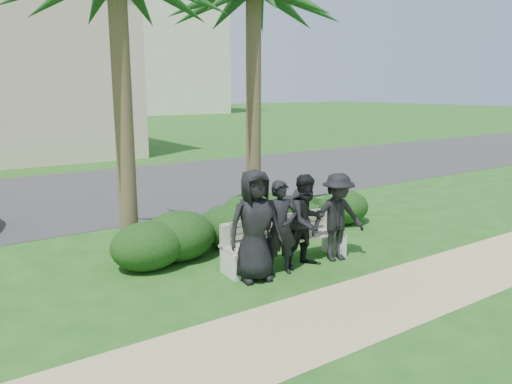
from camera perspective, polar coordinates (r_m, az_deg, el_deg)
ground at (r=8.70m, az=5.72°, el=-8.04°), size 160.00×160.00×0.00m
footpath at (r=7.52m, az=14.79°, el=-11.65°), size 30.00×1.60×0.01m
asphalt_street at (r=15.47m, az=-13.79°, el=0.44°), size 160.00×8.00×0.01m
stucco_bldg_right at (r=24.61m, az=-25.08°, el=12.35°), size 8.40×8.40×7.30m
park_bench at (r=8.53m, az=3.30°, el=-5.90°), size 2.29×0.65×0.79m
man_a at (r=7.68m, az=-0.14°, el=-3.84°), size 0.95×0.71×1.75m
man_b at (r=7.99m, az=2.85°, el=-4.08°), size 0.64×0.53×1.52m
man_c at (r=8.33m, az=5.80°, el=-3.31°), size 0.78×0.62×1.57m
man_d at (r=8.70m, az=9.30°, el=-2.86°), size 1.10×0.80×1.54m
hedge_a at (r=8.49m, az=-12.27°, el=-5.87°), size 1.25×1.03×0.81m
hedge_b at (r=8.84m, az=-8.88°, el=-4.82°), size 1.34×1.11×0.88m
hedge_c at (r=9.53m, az=-3.16°, el=-3.71°), size 1.23×1.02×0.80m
hedge_d at (r=9.67m, az=-0.03°, el=-2.80°), size 1.56×1.29×1.02m
hedge_e at (r=10.51m, az=5.21°, el=-2.73°), size 0.99×0.81×0.64m
hedge_f at (r=11.21m, az=9.98°, el=-1.61°), size 1.18×0.98×0.77m
hedge_extra at (r=9.50m, az=-1.34°, el=-3.52°), size 1.34×1.11×0.88m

